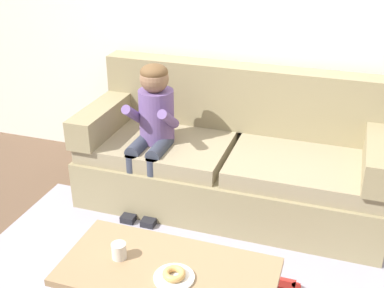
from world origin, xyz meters
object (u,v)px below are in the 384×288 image
(coffee_table, at_px, (168,274))
(toy_controller, at_px, (282,285))
(donut, at_px, (174,274))
(couch, at_px, (232,160))
(person_child, at_px, (153,124))
(mug, at_px, (119,251))

(coffee_table, height_order, toy_controller, coffee_table)
(toy_controller, bearing_deg, donut, -142.78)
(toy_controller, bearing_deg, couch, 111.15)
(person_child, distance_m, mug, 1.20)
(couch, height_order, person_child, person_child)
(couch, height_order, toy_controller, couch)
(couch, bearing_deg, person_child, -158.92)
(donut, relative_size, toy_controller, 0.53)
(couch, xyz_separation_m, toy_controller, (0.54, -0.88, -0.33))
(mug, bearing_deg, donut, -10.52)
(coffee_table, bearing_deg, donut, -46.94)
(coffee_table, bearing_deg, couch, 89.78)
(couch, height_order, mug, couch)
(couch, xyz_separation_m, coffee_table, (-0.01, -1.36, -0.00))
(toy_controller, bearing_deg, coffee_table, -149.46)
(couch, bearing_deg, donut, -87.87)
(donut, bearing_deg, coffee_table, 133.06)
(mug, height_order, toy_controller, mug)
(toy_controller, bearing_deg, person_child, 138.34)
(person_child, height_order, mug, person_child)
(couch, relative_size, coffee_table, 1.99)
(couch, bearing_deg, toy_controller, -58.17)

